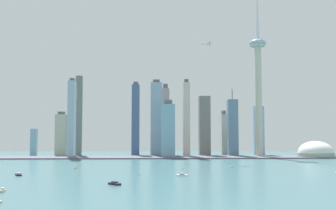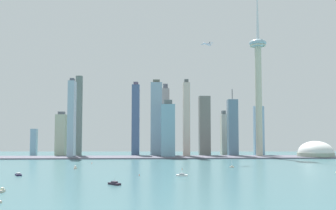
{
  "view_description": "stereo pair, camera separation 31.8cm",
  "coord_description": "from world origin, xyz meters",
  "px_view_note": "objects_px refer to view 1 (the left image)",
  "views": [
    {
      "loc": [
        -20.77,
        -227.59,
        53.95
      ],
      "look_at": [
        5.91,
        520.85,
        103.64
      ],
      "focal_mm": 41.33,
      "sensor_mm": 36.0,
      "label": 1
    },
    {
      "loc": [
        -20.46,
        -227.6,
        53.95
      ],
      "look_at": [
        5.91,
        520.85,
        103.64
      ],
      "focal_mm": 41.33,
      "sensor_mm": 36.0,
      "label": 2
    }
  ],
  "objects_px": {
    "stadium_dome": "(316,153)",
    "channel_buoy_0": "(182,169)",
    "skyscraper_1": "(79,116)",
    "skyscraper_11": "(204,126)",
    "channel_buoy_1": "(139,175)",
    "skyscraper_6": "(165,121)",
    "skyscraper_12": "(156,119)",
    "skyscraper_8": "(168,130)",
    "skyscraper_3": "(233,128)",
    "skyscraper_10": "(34,142)",
    "boat_0": "(182,175)",
    "skyscraper_0": "(259,131)",
    "observation_tower": "(258,74)",
    "airplane": "(207,44)",
    "skyscraper_2": "(61,134)",
    "skyscraper_7": "(72,119)",
    "channel_buoy_2": "(92,163)",
    "skyscraper_4": "(186,119)",
    "boat_5": "(115,183)",
    "boat_2": "(75,168)",
    "skyscraper_5": "(224,134)",
    "boat_7": "(232,167)",
    "skyscraper_9": "(136,119)",
    "boat_4": "(2,190)"
  },
  "relations": [
    {
      "from": "observation_tower",
      "to": "stadium_dome",
      "type": "bearing_deg",
      "value": -7.91
    },
    {
      "from": "skyscraper_5",
      "to": "skyscraper_6",
      "type": "bearing_deg",
      "value": 179.19
    },
    {
      "from": "skyscraper_1",
      "to": "boat_0",
      "type": "xyz_separation_m",
      "value": [
        197.62,
        -383.31,
        -85.52
      ]
    },
    {
      "from": "skyscraper_3",
      "to": "channel_buoy_1",
      "type": "xyz_separation_m",
      "value": [
        -184.41,
        -348.01,
        -59.1
      ]
    },
    {
      "from": "observation_tower",
      "to": "airplane",
      "type": "distance_m",
      "value": 152.3
    },
    {
      "from": "stadium_dome",
      "to": "channel_buoy_0",
      "type": "relative_size",
      "value": 31.83
    },
    {
      "from": "boat_2",
      "to": "channel_buoy_0",
      "type": "height_order",
      "value": "boat_2"
    },
    {
      "from": "skyscraper_7",
      "to": "channel_buoy_0",
      "type": "bearing_deg",
      "value": -50.24
    },
    {
      "from": "skyscraper_1",
      "to": "skyscraper_11",
      "type": "relative_size",
      "value": 1.35
    },
    {
      "from": "skyscraper_0",
      "to": "skyscraper_5",
      "type": "height_order",
      "value": "skyscraper_0"
    },
    {
      "from": "skyscraper_5",
      "to": "channel_buoy_0",
      "type": "relative_size",
      "value": 42.9
    },
    {
      "from": "skyscraper_1",
      "to": "skyscraper_10",
      "type": "height_order",
      "value": "skyscraper_1"
    },
    {
      "from": "boat_4",
      "to": "skyscraper_3",
      "type": "bearing_deg",
      "value": 145.75
    },
    {
      "from": "channel_buoy_2",
      "to": "skyscraper_8",
      "type": "bearing_deg",
      "value": 47.17
    },
    {
      "from": "skyscraper_6",
      "to": "channel_buoy_2",
      "type": "height_order",
      "value": "skyscraper_6"
    },
    {
      "from": "skyscraper_5",
      "to": "skyscraper_6",
      "type": "distance_m",
      "value": 133.75
    },
    {
      "from": "skyscraper_5",
      "to": "skyscraper_11",
      "type": "bearing_deg",
      "value": -149.69
    },
    {
      "from": "observation_tower",
      "to": "channel_buoy_0",
      "type": "distance_m",
      "value": 352.17
    },
    {
      "from": "boat_0",
      "to": "channel_buoy_2",
      "type": "xyz_separation_m",
      "value": [
        -135.77,
        181.67,
        -0.16
      ]
    },
    {
      "from": "stadium_dome",
      "to": "observation_tower",
      "type": "bearing_deg",
      "value": 172.09
    },
    {
      "from": "observation_tower",
      "to": "channel_buoy_0",
      "type": "bearing_deg",
      "value": -125.19
    },
    {
      "from": "airplane",
      "to": "skyscraper_2",
      "type": "bearing_deg",
      "value": -76.96
    },
    {
      "from": "skyscraper_8",
      "to": "skyscraper_11",
      "type": "bearing_deg",
      "value": 30.75
    },
    {
      "from": "skyscraper_6",
      "to": "skyscraper_0",
      "type": "bearing_deg",
      "value": -7.47
    },
    {
      "from": "skyscraper_1",
      "to": "channel_buoy_1",
      "type": "relative_size",
      "value": 81.16
    },
    {
      "from": "skyscraper_0",
      "to": "skyscraper_7",
      "type": "relative_size",
      "value": 0.67
    },
    {
      "from": "boat_2",
      "to": "boat_5",
      "type": "bearing_deg",
      "value": 26.55
    },
    {
      "from": "skyscraper_8",
      "to": "channel_buoy_1",
      "type": "height_order",
      "value": "skyscraper_8"
    },
    {
      "from": "skyscraper_5",
      "to": "skyscraper_10",
      "type": "distance_m",
      "value": 415.34
    },
    {
      "from": "skyscraper_2",
      "to": "channel_buoy_1",
      "type": "xyz_separation_m",
      "value": [
        184.34,
        -378.64,
        -44.57
      ]
    },
    {
      "from": "channel_buoy_2",
      "to": "boat_2",
      "type": "bearing_deg",
      "value": -95.3
    },
    {
      "from": "skyscraper_3",
      "to": "channel_buoy_0",
      "type": "xyz_separation_m",
      "value": [
        -127.76,
        -278.7,
        -59.02
      ]
    },
    {
      "from": "channel_buoy_2",
      "to": "skyscraper_3",
      "type": "bearing_deg",
      "value": 32.69
    },
    {
      "from": "skyscraper_3",
      "to": "channel_buoy_1",
      "type": "relative_size",
      "value": 66.82
    },
    {
      "from": "skyscraper_2",
      "to": "skyscraper_7",
      "type": "distance_m",
      "value": 78.7
    },
    {
      "from": "skyscraper_5",
      "to": "skyscraper_10",
      "type": "bearing_deg",
      "value": -177.78
    },
    {
      "from": "skyscraper_4",
      "to": "skyscraper_7",
      "type": "bearing_deg",
      "value": -177.28
    },
    {
      "from": "skyscraper_12",
      "to": "channel_buoy_0",
      "type": "height_order",
      "value": "skyscraper_12"
    },
    {
      "from": "stadium_dome",
      "to": "skyscraper_12",
      "type": "distance_m",
      "value": 334.24
    },
    {
      "from": "skyscraper_9",
      "to": "skyscraper_11",
      "type": "distance_m",
      "value": 152.94
    },
    {
      "from": "boat_5",
      "to": "skyscraper_4",
      "type": "bearing_deg",
      "value": 120.86
    },
    {
      "from": "skyscraper_6",
      "to": "channel_buoy_0",
      "type": "distance_m",
      "value": 332.79
    },
    {
      "from": "skyscraper_10",
      "to": "boat_0",
      "type": "xyz_separation_m",
      "value": [
        292.49,
        -381.79,
        -27.73
      ]
    },
    {
      "from": "channel_buoy_0",
      "to": "observation_tower",
      "type": "bearing_deg",
      "value": 54.81
    },
    {
      "from": "skyscraper_8",
      "to": "skyscraper_10",
      "type": "distance_m",
      "value": 294.56
    },
    {
      "from": "skyscraper_1",
      "to": "channel_buoy_2",
      "type": "xyz_separation_m",
      "value": [
        61.85,
        -201.64,
        -85.68
      ]
    },
    {
      "from": "skyscraper_6",
      "to": "boat_0",
      "type": "relative_size",
      "value": 11.16
    },
    {
      "from": "skyscraper_1",
      "to": "skyscraper_12",
      "type": "height_order",
      "value": "skyscraper_1"
    },
    {
      "from": "channel_buoy_1",
      "to": "skyscraper_11",
      "type": "bearing_deg",
      "value": 70.84
    },
    {
      "from": "skyscraper_8",
      "to": "boat_7",
      "type": "distance_m",
      "value": 240.08
    }
  ]
}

